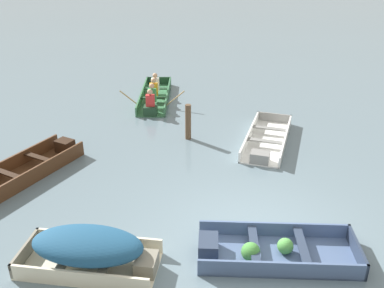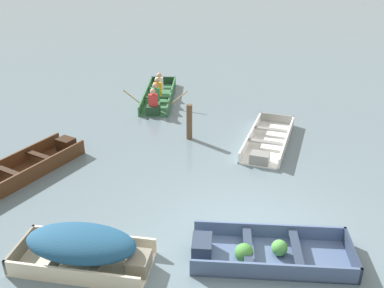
{
  "view_description": "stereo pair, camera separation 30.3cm",
  "coord_description": "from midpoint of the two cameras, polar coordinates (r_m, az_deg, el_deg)",
  "views": [
    {
      "loc": [
        -3.89,
        -5.58,
        5.3
      ],
      "look_at": [
        0.44,
        3.64,
        0.35
      ],
      "focal_mm": 40.0,
      "sensor_mm": 36.0,
      "label": 1
    },
    {
      "loc": [
        -3.61,
        -5.71,
        5.3
      ],
      "look_at": [
        0.44,
        3.64,
        0.35
      ],
      "focal_mm": 40.0,
      "sensor_mm": 36.0,
      "label": 2
    }
  ],
  "objects": [
    {
      "name": "skiff_cream_far_moored",
      "position": [
        7.92,
        -13.29,
        -13.18
      ],
      "size": [
        2.62,
        2.22,
        0.72
      ],
      "color": "beige",
      "rests_on": "ground"
    },
    {
      "name": "dinghy_slate_blue_foreground",
      "position": [
        8.15,
        10.49,
        -14.01
      ],
      "size": [
        3.11,
        2.38,
        0.38
      ],
      "color": "#475B7F",
      "rests_on": "ground"
    },
    {
      "name": "mooring_post",
      "position": [
        12.25,
        0.34,
        2.96
      ],
      "size": [
        0.17,
        0.17,
        1.05
      ],
      "primitive_type": "cylinder",
      "color": "brown",
      "rests_on": "ground"
    },
    {
      "name": "ground_plane",
      "position": [
        8.61,
        8.19,
        -12.44
      ],
      "size": [
        80.0,
        80.0,
        0.0
      ],
      "primitive_type": "plane",
      "color": "slate"
    },
    {
      "name": "skiff_dark_varnish_mid_moored",
      "position": [
        11.4,
        -20.11,
        -2.77
      ],
      "size": [
        3.13,
        2.64,
        0.39
      ],
      "color": "#4C2D19",
      "rests_on": "ground"
    },
    {
      "name": "skiff_white_near_moored",
      "position": [
        12.25,
        10.74,
        0.32
      ],
      "size": [
        2.82,
        2.95,
        0.31
      ],
      "color": "white",
      "rests_on": "ground"
    },
    {
      "name": "rowboat_green_with_crew",
      "position": [
        15.29,
        -4.02,
        6.45
      ],
      "size": [
        2.58,
        3.51,
        0.89
      ],
      "color": "#387047",
      "rests_on": "ground"
    }
  ]
}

